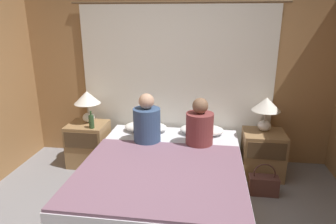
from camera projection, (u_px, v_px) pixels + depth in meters
The scene contains 14 objects.
wall_back at pixel (177, 70), 4.04m from camera, with size 4.25×0.06×2.50m.
curtain_panel at pixel (176, 85), 4.04m from camera, with size 2.76×0.02×2.13m.
bed at pixel (164, 181), 3.26m from camera, with size 1.70×2.08×0.47m.
nightstand_left at pixel (89, 144), 4.07m from camera, with size 0.50×0.46×0.58m.
nightstand_right at pixel (263, 154), 3.77m from camera, with size 0.50×0.46×0.58m.
lamp_left at pixel (87, 100), 3.96m from camera, with size 0.35×0.35×0.43m.
lamp_right at pixel (266, 107), 3.66m from camera, with size 0.35×0.35×0.43m.
pillow_left at pixel (146, 127), 4.00m from camera, with size 0.57×0.35×0.12m.
pillow_right at pixel (202, 130), 3.90m from camera, with size 0.57×0.35×0.12m.
blanket_on_bed at pixel (159, 173), 2.91m from camera, with size 1.64×1.43×0.03m.
person_left_in_bed at pixel (147, 123), 3.58m from camera, with size 0.33×0.33×0.62m.
person_right_in_bed at pixel (200, 127), 3.51m from camera, with size 0.32×0.32×0.59m.
beer_bottle_on_left_stand at pixel (91, 121), 3.81m from camera, with size 0.07×0.07×0.23m.
handbag_on_floor at pixel (263, 184), 3.40m from camera, with size 0.33×0.15×0.38m.
Camera 1 is at (0.44, -2.10, 1.94)m, focal length 32.00 mm.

